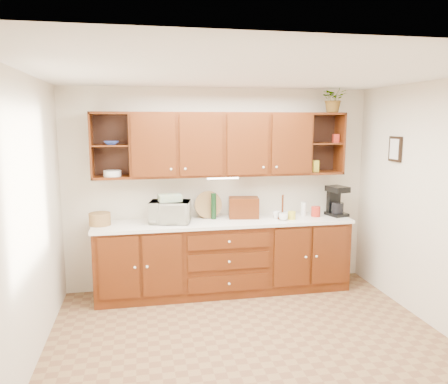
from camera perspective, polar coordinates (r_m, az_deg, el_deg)
name	(u,v)px	position (r m, az deg, el deg)	size (l,w,h in m)	color
floor	(252,347)	(4.53, 3.71, -19.50)	(4.00, 4.00, 0.00)	brown
ceiling	(255,73)	(4.00, 4.11, 15.28)	(4.00, 4.00, 0.00)	white
back_wall	(220,189)	(5.75, -0.55, 0.44)	(4.00, 4.00, 0.00)	beige
left_wall	(24,226)	(4.06, -24.63, -4.09)	(3.50, 3.50, 0.00)	beige
right_wall	(444,209)	(4.97, 26.82, -1.95)	(3.50, 3.50, 0.00)	beige
base_cabinets	(224,258)	(5.66, 0.01, -8.56)	(3.20, 0.60, 0.90)	#3B1906
countertop	(224,222)	(5.52, 0.03, -3.94)	(3.24, 0.64, 0.04)	white
upper_cabinets	(223,144)	(5.54, -0.16, 6.27)	(3.20, 0.33, 0.80)	#3B1906
undercabinet_light	(223,178)	(5.52, -0.15, 1.85)	(0.40, 0.05, 0.03)	white
framed_picture	(395,149)	(5.62, 21.47, 5.24)	(0.03, 0.24, 0.30)	black
wicker_basket	(100,219)	(5.47, -15.91, -3.42)	(0.26, 0.26, 0.15)	olive
microwave	(170,212)	(5.41, -7.06, -2.60)	(0.49, 0.33, 0.27)	beige
towel_stack	(170,198)	(5.38, -7.10, -0.76)	(0.27, 0.20, 0.08)	#C8CB5F
wine_bottle	(214,206)	(5.57, -1.37, -1.85)	(0.07, 0.07, 0.34)	black
woven_tray	(208,217)	(5.66, -2.05, -3.32)	(0.35, 0.35, 0.02)	olive
bread_box	(244,208)	(5.66, 2.59, -2.04)	(0.38, 0.24, 0.27)	#3B1906
mug_tree	(282,215)	(5.65, 7.63, -3.01)	(0.29, 0.28, 0.31)	#3B1906
canister_red	(316,211)	(5.86, 11.89, -2.51)	(0.12, 0.12, 0.13)	#AF2719
canister_white	(304,209)	(5.89, 10.36, -2.17)	(0.08, 0.08, 0.18)	white
canister_yellow	(292,215)	(5.64, 8.84, -3.03)	(0.10, 0.10, 0.10)	gold
coffee_maker	(336,201)	(5.98, 14.45, -1.18)	(0.27, 0.32, 0.39)	black
bowl_stack	(111,143)	(5.41, -14.49, 6.22)	(0.18, 0.18, 0.04)	#283C92
plate_stack	(112,173)	(5.46, -14.37, 2.38)	(0.21, 0.21, 0.07)	white
pantry_box_yellow	(315,166)	(5.88, 11.81, 3.33)	(0.08, 0.07, 0.15)	gold
pantry_box_red	(336,138)	(5.97, 14.41, 6.79)	(0.07, 0.06, 0.11)	#AF2719
potted_plant	(334,99)	(5.91, 14.17, 11.75)	(0.32, 0.28, 0.35)	#999999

